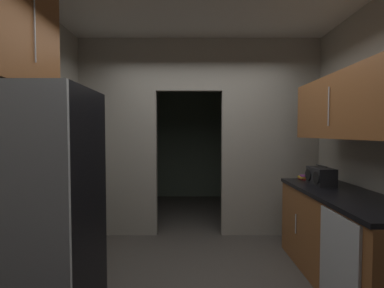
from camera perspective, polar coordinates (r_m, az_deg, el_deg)
kitchen_overhead_slab at (r=3.23m, az=1.90°, el=27.55°), size 3.84×7.02×0.06m
kitchen_partition at (r=3.98m, az=1.86°, el=2.64°), size 3.44×0.12×2.83m
adjoining_room_shell at (r=5.69m, az=0.88°, el=1.60°), size 3.44×2.48×2.83m
refrigerator at (r=2.49m, az=-29.28°, el=-11.21°), size 0.80×0.78×1.84m
lower_cabinet_run at (r=3.19m, az=29.07°, el=-16.94°), size 0.67×1.76×0.90m
dishwasher at (r=2.65m, az=28.03°, el=-21.73°), size 0.02×0.56×0.84m
upper_cabinet_counterside at (r=3.02m, az=29.56°, el=6.83°), size 0.36×1.59×0.62m
upper_cabinet_fridgeside at (r=2.78m, az=-33.58°, el=19.79°), size 0.36×0.88×0.95m
boombox at (r=3.42m, az=25.15°, el=-6.08°), size 0.21×0.35×0.22m
book_stack at (r=3.73m, az=22.29°, el=-6.45°), size 0.15×0.14×0.05m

